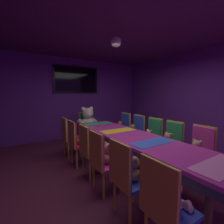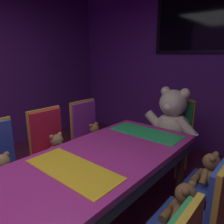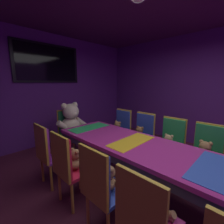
{
  "view_description": "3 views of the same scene",
  "coord_description": "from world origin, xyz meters",
  "px_view_note": "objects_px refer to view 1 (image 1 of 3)",
  "views": [
    {
      "loc": [
        -1.92,
        -2.28,
        1.54
      ],
      "look_at": [
        0.14,
        0.98,
        1.1
      ],
      "focal_mm": 25.03,
      "sensor_mm": 36.0,
      "label": 1
    },
    {
      "loc": [
        1.13,
        -0.38,
        1.55
      ],
      "look_at": [
        0.15,
        0.78,
        1.15
      ],
      "focal_mm": 34.2,
      "sensor_mm": 36.0,
      "label": 2
    },
    {
      "loc": [
        -1.71,
        -0.77,
        1.58
      ],
      "look_at": [
        0.18,
        1.08,
        1.08
      ],
      "focal_mm": 24.55,
      "sensor_mm": 36.0,
      "label": 3
    }
  ],
  "objects_px": {
    "chair_left_1": "(124,172)",
    "teddy_right_2": "(168,141)",
    "teddy_left_2": "(109,154)",
    "throne_chair": "(86,124)",
    "chair_right_3": "(153,134)",
    "banquet_table": "(133,140)",
    "chair_left_3": "(88,146)",
    "teddy_right_1": "(196,150)",
    "chair_right_2": "(172,140)",
    "chair_left_2": "(100,157)",
    "teddy_right_4": "(133,131)",
    "wall_tv": "(76,80)",
    "chair_right_5": "(124,126)",
    "chair_left_0": "(163,201)",
    "chair_left_5": "(67,133)",
    "teddy_left_0": "(173,196)",
    "teddy_left_4": "(82,139)",
    "king_teddy_bear": "(88,120)",
    "teddy_left_3": "(95,146)",
    "chair_left_4": "(75,139)",
    "chair_right_1": "(201,148)",
    "teddy_left_5": "(73,134)",
    "pendant_light": "(116,42)",
    "teddy_right_5": "(120,127)",
    "teddy_left_1": "(134,169)",
    "chair_right_4": "(137,129)"
  },
  "relations": [
    {
      "from": "teddy_left_4",
      "to": "teddy_left_5",
      "type": "height_order",
      "value": "teddy_left_4"
    },
    {
      "from": "chair_left_3",
      "to": "teddy_left_5",
      "type": "height_order",
      "value": "chair_left_3"
    },
    {
      "from": "teddy_left_1",
      "to": "chair_right_4",
      "type": "height_order",
      "value": "chair_right_4"
    },
    {
      "from": "chair_left_1",
      "to": "chair_left_2",
      "type": "height_order",
      "value": "same"
    },
    {
      "from": "teddy_right_1",
      "to": "chair_right_2",
      "type": "distance_m",
      "value": 0.59
    },
    {
      "from": "teddy_left_0",
      "to": "teddy_left_4",
      "type": "bearing_deg",
      "value": 90.01
    },
    {
      "from": "chair_right_2",
      "to": "teddy_left_3",
      "type": "bearing_deg",
      "value": -20.65
    },
    {
      "from": "teddy_left_2",
      "to": "pendant_light",
      "type": "xyz_separation_m",
      "value": [
        0.53,
        0.6,
        1.95
      ]
    },
    {
      "from": "teddy_left_4",
      "to": "wall_tv",
      "type": "height_order",
      "value": "wall_tv"
    },
    {
      "from": "teddy_left_2",
      "to": "chair_right_1",
      "type": "distance_m",
      "value": 1.67
    },
    {
      "from": "chair_right_3",
      "to": "teddy_left_3",
      "type": "bearing_deg",
      "value": -0.8
    },
    {
      "from": "chair_left_0",
      "to": "chair_left_5",
      "type": "distance_m",
      "value": 2.88
    },
    {
      "from": "chair_right_1",
      "to": "wall_tv",
      "type": "height_order",
      "value": "wall_tv"
    },
    {
      "from": "teddy_left_1",
      "to": "teddy_right_2",
      "type": "bearing_deg",
      "value": 22.33
    },
    {
      "from": "pendant_light",
      "to": "chair_left_1",
      "type": "bearing_deg",
      "value": -119.31
    },
    {
      "from": "teddy_left_4",
      "to": "wall_tv",
      "type": "bearing_deg",
      "value": 72.45
    },
    {
      "from": "chair_right_3",
      "to": "king_teddy_bear",
      "type": "relative_size",
      "value": 1.33
    },
    {
      "from": "chair_left_5",
      "to": "chair_right_5",
      "type": "relative_size",
      "value": 1.0
    },
    {
      "from": "teddy_right_1",
      "to": "teddy_right_4",
      "type": "xyz_separation_m",
      "value": [
        0.01,
        1.72,
        -0.01
      ]
    },
    {
      "from": "chair_left_2",
      "to": "pendant_light",
      "type": "height_order",
      "value": "pendant_light"
    },
    {
      "from": "throne_chair",
      "to": "chair_left_1",
      "type": "bearing_deg",
      "value": -14.74
    },
    {
      "from": "teddy_left_5",
      "to": "chair_right_3",
      "type": "height_order",
      "value": "chair_right_3"
    },
    {
      "from": "chair_left_4",
      "to": "pendant_light",
      "type": "distance_m",
      "value": 2.14
    },
    {
      "from": "chair_left_4",
      "to": "teddy_right_2",
      "type": "xyz_separation_m",
      "value": [
        1.53,
        -1.16,
        -0.0
      ]
    },
    {
      "from": "teddy_left_0",
      "to": "wall_tv",
      "type": "relative_size",
      "value": 0.21
    },
    {
      "from": "teddy_left_2",
      "to": "throne_chair",
      "type": "relative_size",
      "value": 0.36
    },
    {
      "from": "chair_right_2",
      "to": "chair_left_4",
      "type": "bearing_deg",
      "value": -34.67
    },
    {
      "from": "chair_right_5",
      "to": "wall_tv",
      "type": "xyz_separation_m",
      "value": [
        -0.85,
        1.67,
        1.45
      ]
    },
    {
      "from": "banquet_table",
      "to": "chair_left_4",
      "type": "relative_size",
      "value": 3.62
    },
    {
      "from": "chair_right_1",
      "to": "throne_chair",
      "type": "bearing_deg",
      "value": -75.07
    },
    {
      "from": "banquet_table",
      "to": "chair_left_0",
      "type": "height_order",
      "value": "chair_left_0"
    },
    {
      "from": "teddy_left_5",
      "to": "chair_right_5",
      "type": "relative_size",
      "value": 0.28
    },
    {
      "from": "chair_right_3",
      "to": "teddy_right_4",
      "type": "height_order",
      "value": "chair_right_3"
    },
    {
      "from": "chair_left_1",
      "to": "teddy_right_2",
      "type": "height_order",
      "value": "chair_left_1"
    },
    {
      "from": "chair_left_0",
      "to": "teddy_right_4",
      "type": "xyz_separation_m",
      "value": [
        1.56,
        2.29,
        -0.01
      ]
    },
    {
      "from": "chair_left_5",
      "to": "king_teddy_bear",
      "type": "xyz_separation_m",
      "value": [
        0.85,
        0.7,
        0.16
      ]
    },
    {
      "from": "chair_left_5",
      "to": "chair_right_3",
      "type": "xyz_separation_m",
      "value": [
        1.69,
        -1.19,
        0.0
      ]
    },
    {
      "from": "chair_left_1",
      "to": "teddy_left_3",
      "type": "xyz_separation_m",
      "value": [
        0.16,
        1.12,
        -0.02
      ]
    },
    {
      "from": "teddy_right_1",
      "to": "chair_right_2",
      "type": "xyz_separation_m",
      "value": [
        0.12,
        0.57,
        0.01
      ]
    },
    {
      "from": "teddy_left_3",
      "to": "chair_left_1",
      "type": "bearing_deg",
      "value": -97.85
    },
    {
      "from": "banquet_table",
      "to": "chair_left_3",
      "type": "bearing_deg",
      "value": 161.06
    },
    {
      "from": "chair_left_2",
      "to": "teddy_right_2",
      "type": "relative_size",
      "value": 2.96
    },
    {
      "from": "chair_left_4",
      "to": "teddy_right_5",
      "type": "height_order",
      "value": "chair_left_4"
    },
    {
      "from": "chair_left_3",
      "to": "wall_tv",
      "type": "height_order",
      "value": "wall_tv"
    },
    {
      "from": "chair_left_0",
      "to": "teddy_right_2",
      "type": "distance_m",
      "value": 1.91
    },
    {
      "from": "chair_right_3",
      "to": "teddy_left_2",
      "type": "bearing_deg",
      "value": 18.58
    },
    {
      "from": "teddy_left_2",
      "to": "teddy_right_1",
      "type": "xyz_separation_m",
      "value": [
        1.41,
        -0.6,
        -0.01
      ]
    },
    {
      "from": "teddy_right_2",
      "to": "teddy_right_4",
      "type": "height_order",
      "value": "teddy_right_2"
    },
    {
      "from": "chair_left_1",
      "to": "wall_tv",
      "type": "bearing_deg",
      "value": 78.09
    },
    {
      "from": "chair_left_1",
      "to": "king_teddy_bear",
      "type": "xyz_separation_m",
      "value": [
        0.83,
        2.99,
        0.16
      ]
    }
  ]
}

